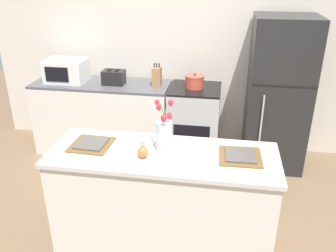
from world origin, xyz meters
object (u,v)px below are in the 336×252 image
object	(u,v)px
flower_vase	(164,134)
plate_setting_left	(91,144)
toaster	(114,77)
pear_figurine	(143,152)
refrigerator	(278,95)
cooking_pot	(195,81)
microwave	(66,71)
knife_block	(157,76)
stove_range	(194,123)
plate_setting_right	(240,156)

from	to	relation	value
flower_vase	plate_setting_left	xyz separation A→B (m)	(-0.60, -0.00, -0.14)
toaster	pear_figurine	bearing A→B (deg)	-65.85
refrigerator	cooking_pot	bearing A→B (deg)	179.52
microwave	knife_block	world-z (taller)	same
toaster	cooking_pot	xyz separation A→B (m)	(0.98, 0.03, -0.01)
toaster	knife_block	world-z (taller)	knife_block
refrigerator	toaster	bearing A→B (deg)	-179.33
microwave	knife_block	distance (m)	1.13
stove_range	cooking_pot	world-z (taller)	cooking_pot
plate_setting_right	cooking_pot	distance (m)	1.66
pear_figurine	plate_setting_right	size ratio (longest dim) A/B	0.40
plate_setting_right	toaster	xyz separation A→B (m)	(-1.48, 1.54, 0.09)
plate_setting_left	plate_setting_right	world-z (taller)	same
pear_figurine	stove_range	bearing A→B (deg)	82.05
plate_setting_right	stove_range	bearing A→B (deg)	107.60
flower_vase	pear_figurine	distance (m)	0.22
plate_setting_left	toaster	xyz separation A→B (m)	(-0.29, 1.54, 0.09)
refrigerator	pear_figurine	size ratio (longest dim) A/B	13.43
refrigerator	microwave	bearing A→B (deg)	-179.97
toaster	knife_block	size ratio (longest dim) A/B	1.04
stove_range	refrigerator	bearing A→B (deg)	0.04
microwave	plate_setting_right	bearing A→B (deg)	-36.83
plate_setting_left	plate_setting_right	xyz separation A→B (m)	(1.19, 0.00, 0.00)
plate_setting_left	cooking_pot	size ratio (longest dim) A/B	1.45
cooking_pot	microwave	xyz separation A→B (m)	(-1.58, -0.01, 0.06)
toaster	plate_setting_left	bearing A→B (deg)	-79.37
refrigerator	microwave	xyz separation A→B (m)	(-2.54, -0.00, 0.17)
microwave	refrigerator	bearing A→B (deg)	0.03
cooking_pot	toaster	bearing A→B (deg)	-178.20
plate_setting_left	toaster	size ratio (longest dim) A/B	1.18
refrigerator	flower_vase	world-z (taller)	refrigerator
plate_setting_right	microwave	xyz separation A→B (m)	(-2.09, 1.57, 0.14)
refrigerator	cooking_pot	size ratio (longest dim) A/B	7.71
pear_figurine	toaster	size ratio (longest dim) A/B	0.47
flower_vase	plate_setting_right	xyz separation A→B (m)	(0.59, -0.00, -0.14)
refrigerator	knife_block	distance (m)	1.42
pear_figurine	toaster	bearing A→B (deg)	114.15
pear_figurine	toaster	xyz separation A→B (m)	(-0.75, 1.67, 0.05)
plate_setting_right	pear_figurine	bearing A→B (deg)	-170.08
flower_vase	cooking_pot	distance (m)	1.57
plate_setting_left	plate_setting_right	bearing A→B (deg)	0.00
toaster	cooking_pot	world-z (taller)	same
refrigerator	flower_vase	distance (m)	1.89
refrigerator	plate_setting_left	size ratio (longest dim) A/B	5.32
pear_figurine	toaster	world-z (taller)	toaster
refrigerator	plate_setting_left	world-z (taller)	refrigerator
pear_figurine	knife_block	size ratio (longest dim) A/B	0.48
microwave	flower_vase	bearing A→B (deg)	-46.16
stove_range	cooking_pot	size ratio (longest dim) A/B	4.01
microwave	stove_range	bearing A→B (deg)	0.02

